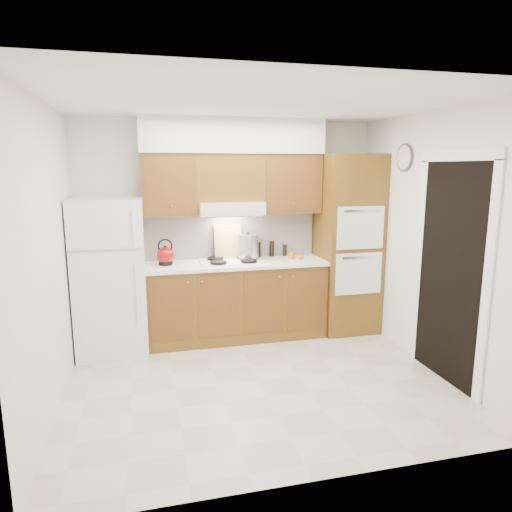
# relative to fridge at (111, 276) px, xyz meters

# --- Properties ---
(floor) EXTENTS (3.60, 3.60, 0.00)m
(floor) POSITION_rel_fridge_xyz_m (1.41, -1.14, -0.86)
(floor) COLOR beige
(floor) RESTS_ON ground
(ceiling) EXTENTS (3.60, 3.60, 0.00)m
(ceiling) POSITION_rel_fridge_xyz_m (1.41, -1.14, 1.74)
(ceiling) COLOR white
(ceiling) RESTS_ON wall_back
(wall_back) EXTENTS (3.60, 0.02, 2.60)m
(wall_back) POSITION_rel_fridge_xyz_m (1.41, 0.36, 0.44)
(wall_back) COLOR white
(wall_back) RESTS_ON floor
(wall_left) EXTENTS (0.02, 3.00, 2.60)m
(wall_left) POSITION_rel_fridge_xyz_m (-0.40, -1.14, 0.44)
(wall_left) COLOR white
(wall_left) RESTS_ON floor
(wall_right) EXTENTS (0.02, 3.00, 2.60)m
(wall_right) POSITION_rel_fridge_xyz_m (3.21, -1.14, 0.44)
(wall_right) COLOR white
(wall_right) RESTS_ON floor
(fridge) EXTENTS (0.75, 0.72, 1.72)m
(fridge) POSITION_rel_fridge_xyz_m (0.00, 0.00, 0.00)
(fridge) COLOR white
(fridge) RESTS_ON floor
(base_cabinets) EXTENTS (2.11, 0.60, 0.90)m
(base_cabinets) POSITION_rel_fridge_xyz_m (1.43, 0.06, -0.41)
(base_cabinets) COLOR brown
(base_cabinets) RESTS_ON floor
(countertop) EXTENTS (2.13, 0.62, 0.04)m
(countertop) POSITION_rel_fridge_xyz_m (1.43, 0.05, 0.06)
(countertop) COLOR white
(countertop) RESTS_ON base_cabinets
(backsplash) EXTENTS (2.11, 0.03, 0.56)m
(backsplash) POSITION_rel_fridge_xyz_m (1.43, 0.34, 0.36)
(backsplash) COLOR white
(backsplash) RESTS_ON countertop
(oven_cabinet) EXTENTS (0.70, 0.65, 2.20)m
(oven_cabinet) POSITION_rel_fridge_xyz_m (2.85, 0.03, 0.24)
(oven_cabinet) COLOR brown
(oven_cabinet) RESTS_ON floor
(upper_cab_left) EXTENTS (0.63, 0.33, 0.70)m
(upper_cab_left) POSITION_rel_fridge_xyz_m (0.69, 0.19, 0.99)
(upper_cab_left) COLOR brown
(upper_cab_left) RESTS_ON wall_back
(upper_cab_right) EXTENTS (0.73, 0.33, 0.70)m
(upper_cab_right) POSITION_rel_fridge_xyz_m (2.12, 0.19, 0.99)
(upper_cab_right) COLOR brown
(upper_cab_right) RESTS_ON wall_back
(range_hood) EXTENTS (0.75, 0.45, 0.15)m
(range_hood) POSITION_rel_fridge_xyz_m (1.38, 0.13, 0.71)
(range_hood) COLOR silver
(range_hood) RESTS_ON wall_back
(upper_cab_over_hood) EXTENTS (0.75, 0.33, 0.55)m
(upper_cab_over_hood) POSITION_rel_fridge_xyz_m (1.38, 0.19, 1.06)
(upper_cab_over_hood) COLOR brown
(upper_cab_over_hood) RESTS_ON range_hood
(soffit) EXTENTS (2.13, 0.36, 0.40)m
(soffit) POSITION_rel_fridge_xyz_m (1.43, 0.18, 1.54)
(soffit) COLOR silver
(soffit) RESTS_ON wall_back
(cooktop) EXTENTS (0.74, 0.50, 0.01)m
(cooktop) POSITION_rel_fridge_xyz_m (1.38, 0.07, 0.09)
(cooktop) COLOR white
(cooktop) RESTS_ON countertop
(doorway) EXTENTS (0.02, 0.90, 2.10)m
(doorway) POSITION_rel_fridge_xyz_m (3.19, -1.49, 0.19)
(doorway) COLOR black
(doorway) RESTS_ON floor
(wall_clock) EXTENTS (0.02, 0.30, 0.30)m
(wall_clock) POSITION_rel_fridge_xyz_m (3.19, -0.59, 1.29)
(wall_clock) COLOR #3F3833
(wall_clock) RESTS_ON wall_right
(kettle) EXTENTS (0.27, 0.27, 0.20)m
(kettle) POSITION_rel_fridge_xyz_m (0.61, 0.08, 0.19)
(kettle) COLOR maroon
(kettle) RESTS_ON countertop
(cutting_board) EXTENTS (0.34, 0.12, 0.44)m
(cutting_board) POSITION_rel_fridge_xyz_m (1.37, 0.26, 0.28)
(cutting_board) COLOR tan
(cutting_board) RESTS_ON countertop
(stock_pot) EXTENTS (0.32, 0.32, 0.27)m
(stock_pot) POSITION_rel_fridge_xyz_m (1.60, 0.17, 0.25)
(stock_pot) COLOR silver
(stock_pot) RESTS_ON cooktop
(condiment_a) EXTENTS (0.06, 0.06, 0.18)m
(condiment_a) POSITION_rel_fridge_xyz_m (1.77, 0.31, 0.17)
(condiment_a) COLOR black
(condiment_a) RESTS_ON countertop
(condiment_b) EXTENTS (0.07, 0.07, 0.19)m
(condiment_b) POSITION_rel_fridge_xyz_m (1.94, 0.31, 0.18)
(condiment_b) COLOR black
(condiment_b) RESTS_ON countertop
(condiment_c) EXTENTS (0.05, 0.05, 0.14)m
(condiment_c) POSITION_rel_fridge_xyz_m (2.11, 0.29, 0.15)
(condiment_c) COLOR black
(condiment_c) RESTS_ON countertop
(orange_near) EXTENTS (0.08, 0.08, 0.07)m
(orange_near) POSITION_rel_fridge_xyz_m (2.23, 0.02, 0.12)
(orange_near) COLOR orange
(orange_near) RESTS_ON countertop
(orange_far) EXTENTS (0.10, 0.10, 0.08)m
(orange_far) POSITION_rel_fridge_xyz_m (2.13, 0.09, 0.12)
(orange_far) COLOR #FE630D
(orange_far) RESTS_ON countertop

